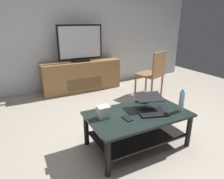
% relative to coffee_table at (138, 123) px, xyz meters
% --- Properties ---
extents(ground_plane, '(7.68, 7.68, 0.00)m').
position_rel_coffee_table_xyz_m(ground_plane, '(-0.14, 0.15, -0.30)').
color(ground_plane, '#9E9384').
extents(back_wall, '(6.40, 0.12, 2.80)m').
position_rel_coffee_table_xyz_m(back_wall, '(-0.14, 2.59, 1.10)').
color(back_wall, silver).
rests_on(back_wall, ground).
extents(coffee_table, '(1.18, 0.69, 0.43)m').
position_rel_coffee_table_xyz_m(coffee_table, '(0.00, 0.00, 0.00)').
color(coffee_table, black).
rests_on(coffee_table, ground).
extents(media_cabinet, '(1.67, 0.42, 0.64)m').
position_rel_coffee_table_xyz_m(media_cabinet, '(0.08, 2.27, 0.02)').
color(media_cabinet, olive).
rests_on(media_cabinet, ground).
extents(television, '(0.93, 0.20, 0.75)m').
position_rel_coffee_table_xyz_m(television, '(0.08, 2.24, 0.70)').
color(television, black).
rests_on(television, media_cabinet).
extents(dining_chair, '(0.56, 0.56, 0.91)m').
position_rel_coffee_table_xyz_m(dining_chair, '(1.21, 1.25, 0.21)').
color(dining_chair, brown).
rests_on(dining_chair, ground).
extents(laptop, '(0.43, 0.48, 0.17)m').
position_rel_coffee_table_xyz_m(laptop, '(0.18, -0.01, 0.20)').
color(laptop, black).
rests_on(laptop, coffee_table).
extents(router_box, '(0.14, 0.11, 0.14)m').
position_rel_coffee_table_xyz_m(router_box, '(-0.41, 0.09, 0.20)').
color(router_box, silver).
rests_on(router_box, coffee_table).
extents(water_bottle_near, '(0.06, 0.06, 0.27)m').
position_rel_coffee_table_xyz_m(water_bottle_near, '(0.49, -0.18, 0.26)').
color(water_bottle_near, silver).
rests_on(water_bottle_near, coffee_table).
extents(cell_phone, '(0.08, 0.14, 0.01)m').
position_rel_coffee_table_xyz_m(cell_phone, '(-0.19, -0.07, 0.14)').
color(cell_phone, black).
rests_on(cell_phone, coffee_table).
extents(tv_remote, '(0.13, 0.15, 0.02)m').
position_rel_coffee_table_xyz_m(tv_remote, '(0.23, 0.24, 0.14)').
color(tv_remote, '#2D2D30').
rests_on(tv_remote, coffee_table).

